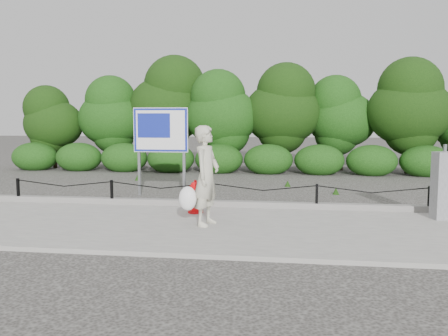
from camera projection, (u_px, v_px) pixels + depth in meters
name	position (u px, v px, depth m)	size (l,w,h in m)	color
ground	(211.00, 210.00, 11.43)	(90.00, 90.00, 0.00)	#2D2B28
sidewalk	(194.00, 227.00, 9.46)	(14.00, 4.00, 0.08)	gray
curb	(211.00, 203.00, 11.46)	(14.00, 0.22, 0.14)	slate
chain_barrier	(211.00, 191.00, 11.38)	(10.06, 0.06, 0.60)	black
treeline	(252.00, 110.00, 19.97)	(19.94, 3.77, 4.81)	black
fire_hydrant	(196.00, 197.00, 10.63)	(0.46, 0.46, 0.74)	red
pedestrian	(205.00, 177.00, 9.36)	(0.85, 0.82, 1.98)	#BBB8A0
utility_cabinet	(446.00, 186.00, 9.94)	(0.60, 0.45, 1.57)	#949497
advertising_sign	(161.00, 134.00, 13.33)	(1.56, 0.15, 2.50)	slate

